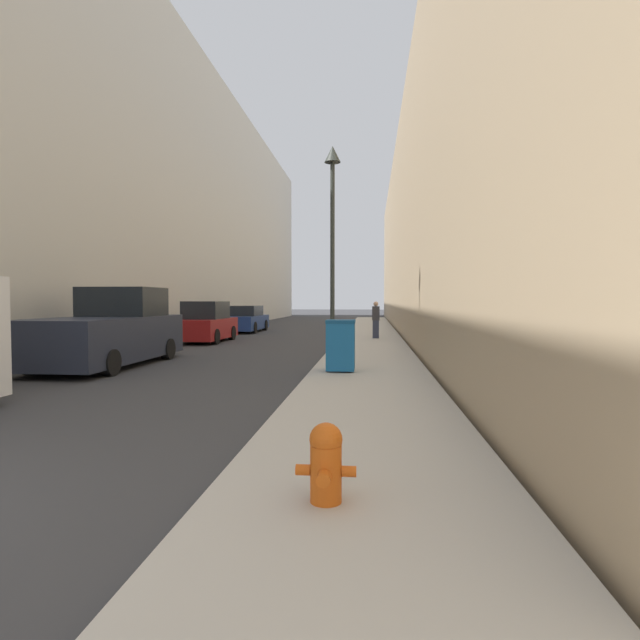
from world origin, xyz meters
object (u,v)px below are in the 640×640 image
fire_hydrant (326,461)px  parked_sedan_near (206,324)px  parked_sedan_far (245,320)px  pickup_truck (109,332)px  trash_bin (341,345)px  lamppost (332,215)px  pedestrian_on_sidewalk (376,320)px

fire_hydrant → parked_sedan_near: parked_sedan_near is taller
fire_hydrant → parked_sedan_far: parked_sedan_far is taller
pickup_truck → fire_hydrant: bearing=-52.9°
trash_bin → lamppost: size_ratio=0.20×
pickup_truck → pedestrian_on_sidewalk: (7.41, 9.19, 0.03)m
trash_bin → parked_sedan_near: size_ratio=0.30×
parked_sedan_far → pedestrian_on_sidewalk: bearing=-38.0°
pedestrian_on_sidewalk → parked_sedan_near: bearing=-170.4°
fire_hydrant → pickup_truck: (-6.84, 9.04, 0.45)m
lamppost → pedestrian_on_sidewalk: lamppost is taller
fire_hydrant → trash_bin: trash_bin is taller
pickup_truck → parked_sedan_far: 15.00m
fire_hydrant → parked_sedan_near: bearing=111.8°
lamppost → pickup_truck: bearing=-166.4°
pickup_truck → parked_sedan_far: bearing=90.1°
lamppost → parked_sedan_near: lamppost is taller
fire_hydrant → trash_bin: size_ratio=0.54×
fire_hydrant → pickup_truck: bearing=127.1°
parked_sedan_near → pickup_truck: bearing=-90.4°
parked_sedan_far → pedestrian_on_sidewalk: (7.44, -5.81, 0.25)m
trash_bin → pickup_truck: (-6.49, 1.38, 0.17)m
lamppost → parked_sedan_far: 15.27m
trash_bin → parked_sedan_near: bearing=124.6°
parked_sedan_far → trash_bin: bearing=-68.3°
pedestrian_on_sidewalk → pickup_truck: bearing=-128.9°
lamppost → pickup_truck: lamppost is taller
trash_bin → pedestrian_on_sidewalk: bearing=85.1°
trash_bin → parked_sedan_far: (-6.53, 16.38, -0.05)m
trash_bin → lamppost: bearing=98.4°
fire_hydrant → lamppost: bearing=94.2°
trash_bin → pickup_truck: size_ratio=0.22×
fire_hydrant → trash_bin: bearing=92.6°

